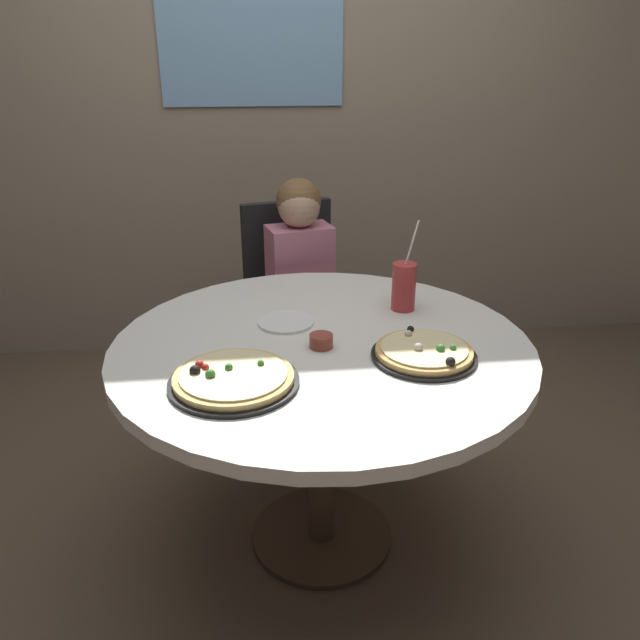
% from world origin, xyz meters
% --- Properties ---
extents(ground_plane, '(8.00, 8.00, 0.00)m').
position_xyz_m(ground_plane, '(0.00, 0.00, 0.00)').
color(ground_plane, brown).
extents(wall_with_window, '(5.20, 0.14, 2.90)m').
position_xyz_m(wall_with_window, '(-0.00, 1.67, 1.45)').
color(wall_with_window, gray).
rests_on(wall_with_window, ground_plane).
extents(dining_table, '(1.26, 1.26, 0.75)m').
position_xyz_m(dining_table, '(0.00, 0.00, 0.66)').
color(dining_table, silver).
rests_on(dining_table, ground_plane).
extents(chair_wooden, '(0.48, 0.48, 0.95)m').
position_xyz_m(chair_wooden, '(-0.02, 0.91, 0.53)').
color(chair_wooden, black).
rests_on(chair_wooden, ground_plane).
extents(diner_child, '(0.33, 0.43, 1.08)m').
position_xyz_m(diner_child, '(0.02, 0.73, 0.48)').
color(diner_child, '#3F4766').
rests_on(diner_child, ground_plane).
extents(pizza_veggie, '(0.35, 0.35, 0.05)m').
position_xyz_m(pizza_veggie, '(-0.26, -0.23, 0.77)').
color(pizza_veggie, black).
rests_on(pizza_veggie, dining_table).
extents(pizza_cheese, '(0.30, 0.30, 0.05)m').
position_xyz_m(pizza_cheese, '(0.28, -0.14, 0.77)').
color(pizza_cheese, black).
rests_on(pizza_cheese, dining_table).
extents(soda_cup, '(0.08, 0.08, 0.31)m').
position_xyz_m(soda_cup, '(0.30, 0.23, 0.83)').
color(soda_cup, '#B73333').
rests_on(soda_cup, dining_table).
extents(sauce_bowl, '(0.07, 0.07, 0.04)m').
position_xyz_m(sauce_bowl, '(-0.01, -0.04, 0.77)').
color(sauce_bowl, brown).
rests_on(sauce_bowl, dining_table).
extents(plate_small, '(0.18, 0.18, 0.01)m').
position_xyz_m(plate_small, '(-0.10, 0.15, 0.76)').
color(plate_small, white).
rests_on(plate_small, dining_table).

